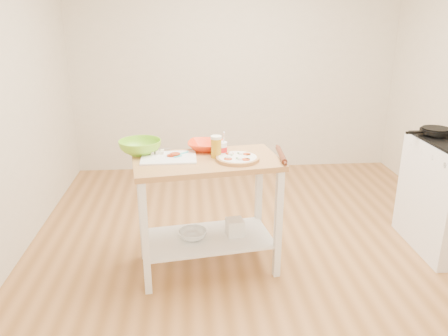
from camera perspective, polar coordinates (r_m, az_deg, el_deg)
name	(u,v)px	position (r m, az deg, el deg)	size (l,w,h in m)	color
room_shell	(268,93)	(3.26, 5.73, 9.66)	(4.04, 4.54, 2.74)	#AB733F
prep_island	(207,192)	(3.28, -2.23, -3.12)	(1.13, 0.73, 0.90)	#B27F49
skillet	(435,131)	(4.07, 25.89, 4.36)	(0.41, 0.26, 0.03)	black
pizza	(237,158)	(3.16, 1.77, 1.30)	(0.32, 0.32, 0.05)	tan
cutting_board	(168,157)	(3.23, -7.28, 1.42)	(0.40, 0.31, 0.04)	white
spatula	(180,155)	(3.25, -5.73, 1.76)	(0.12, 0.13, 0.01)	#46D5D6
knife	(148,150)	(3.40, -9.90, 2.35)	(0.27, 0.06, 0.01)	silver
orange_bowl	(206,146)	(3.40, -2.42, 2.94)	(0.28, 0.28, 0.07)	#EE3911
green_bowl	(140,147)	(3.37, -10.89, 2.74)	(0.32, 0.32, 0.10)	#7EC627
beer_pint	(216,147)	(3.20, -1.03, 2.81)	(0.08, 0.08, 0.16)	#BF8D16
yogurt_tub	(221,149)	(3.24, -0.37, 2.50)	(0.09, 0.09, 0.19)	white
rolling_pin	(281,155)	(3.25, 7.47, 1.72)	(0.04, 0.04, 0.34)	#5D2715
shelf_glass_bowl	(193,235)	(3.41, -4.09, -8.66)	(0.21, 0.21, 0.07)	silver
shelf_bin	(235,227)	(3.45, 1.42, -7.72)	(0.13, 0.13, 0.13)	white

